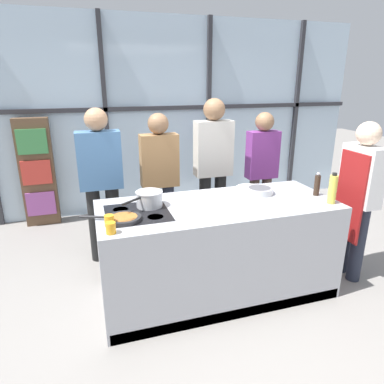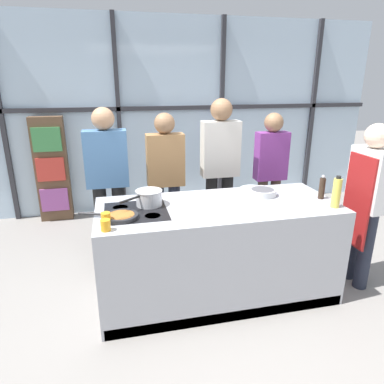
{
  "view_description": "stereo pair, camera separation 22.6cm",
  "coord_description": "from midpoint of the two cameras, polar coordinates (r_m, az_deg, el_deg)",
  "views": [
    {
      "loc": [
        -1.07,
        -2.64,
        1.95
      ],
      "look_at": [
        -0.22,
        0.1,
        1.0
      ],
      "focal_mm": 32.0,
      "sensor_mm": 36.0,
      "label": 1
    },
    {
      "loc": [
        -0.85,
        -2.7,
        1.95
      ],
      "look_at": [
        -0.22,
        0.1,
        1.0
      ],
      "focal_mm": 32.0,
      "sensor_mm": 36.0,
      "label": 2
    }
  ],
  "objects": [
    {
      "name": "spectator_center_right",
      "position": [
        3.98,
        6.33,
        4.53
      ],
      "size": [
        0.43,
        0.24,
        1.75
      ],
      "rotation": [
        0.0,
        0.0,
        3.14
      ],
      "color": "black",
      "rests_on": "ground_plane"
    },
    {
      "name": "ground_plane",
      "position": [
        3.44,
        6.0,
        -16.27
      ],
      "size": [
        18.0,
        18.0,
        0.0
      ],
      "primitive_type": "plane",
      "color": "gray"
    },
    {
      "name": "demo_island",
      "position": [
        3.21,
        6.25,
        -9.68
      ],
      "size": [
        2.12,
        0.87,
        0.9
      ],
      "color": "#A8AAB2",
      "rests_on": "ground_plane"
    },
    {
      "name": "back_window_wall",
      "position": [
        5.22,
        -2.2,
        12.38
      ],
      "size": [
        6.4,
        0.1,
        2.8
      ],
      "color": "silver",
      "rests_on": "ground_plane"
    },
    {
      "name": "pepper_grinder",
      "position": [
        3.38,
        22.65,
        0.62
      ],
      "size": [
        0.05,
        0.05,
        0.23
      ],
      "color": "#332319",
      "rests_on": "demo_island"
    },
    {
      "name": "saucepan",
      "position": [
        2.98,
        -5.06,
        -0.92
      ],
      "size": [
        0.37,
        0.32,
        0.13
      ],
      "color": "silver",
      "rests_on": "demo_island"
    },
    {
      "name": "juice_glass_far",
      "position": [
        2.67,
        -11.83,
        -4.28
      ],
      "size": [
        0.07,
        0.07,
        0.09
      ],
      "primitive_type": "cylinder",
      "color": "orange",
      "rests_on": "demo_island"
    },
    {
      "name": "spectator_far_right",
      "position": [
        4.25,
        14.43,
        3.67
      ],
      "size": [
        0.38,
        0.22,
        1.58
      ],
      "rotation": [
        0.0,
        0.0,
        3.14
      ],
      "color": "#47382D",
      "rests_on": "ground_plane"
    },
    {
      "name": "bookshelf",
      "position": [
        5.13,
        -21.16,
        3.44
      ],
      "size": [
        0.44,
        0.19,
        1.47
      ],
      "color": "brown",
      "rests_on": "ground_plane"
    },
    {
      "name": "white_plate",
      "position": [
        3.47,
        11.98,
        0.42
      ],
      "size": [
        0.27,
        0.27,
        0.01
      ],
      "primitive_type": "cylinder",
      "color": "white",
      "rests_on": "demo_island"
    },
    {
      "name": "spectator_far_left",
      "position": [
        3.78,
        -12.25,
        2.62
      ],
      "size": [
        0.45,
        0.23,
        1.68
      ],
      "rotation": [
        0.0,
        0.0,
        3.14
      ],
      "color": "black",
      "rests_on": "ground_plane"
    },
    {
      "name": "juice_glass_near",
      "position": [
        2.54,
        -11.74,
        -5.48
      ],
      "size": [
        0.07,
        0.07,
        0.09
      ],
      "primitive_type": "cylinder",
      "color": "orange",
      "rests_on": "demo_island"
    },
    {
      "name": "spectator_center_left",
      "position": [
        3.85,
        -2.72,
        2.77
      ],
      "size": [
        0.41,
        0.23,
        1.61
      ],
      "rotation": [
        0.0,
        0.0,
        3.14
      ],
      "color": "#232838",
      "rests_on": "ground_plane"
    },
    {
      "name": "chef",
      "position": [
        3.62,
        28.7,
        -0.83
      ],
      "size": [
        0.22,
        0.41,
        1.58
      ],
      "rotation": [
        0.0,
        0.0,
        1.57
      ],
      "color": "#232838",
      "rests_on": "ground_plane"
    },
    {
      "name": "mixing_bowl",
      "position": [
        3.33,
        13.59,
        -0.02
      ],
      "size": [
        0.26,
        0.26,
        0.06
      ],
      "color": "silver",
      "rests_on": "demo_island"
    },
    {
      "name": "frying_pan",
      "position": [
        2.75,
        -9.62,
        -4.02
      ],
      "size": [
        0.47,
        0.27,
        0.03
      ],
      "color": "#232326",
      "rests_on": "demo_island"
    },
    {
      "name": "oil_bottle",
      "position": [
        3.2,
        24.84,
        -0.13
      ],
      "size": [
        0.07,
        0.07,
        0.28
      ],
      "color": "#E0CC4C",
      "rests_on": "demo_island"
    }
  ]
}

